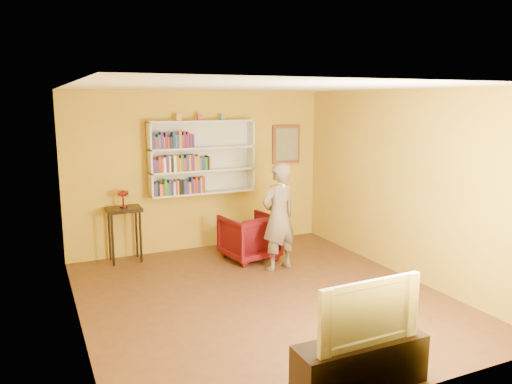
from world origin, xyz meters
The scene contains 16 objects.
room_shell centered at (0.00, 0.00, 1.02)m, with size 5.30×5.80×2.88m.
bookshelf centered at (0.00, 2.41, 1.59)m, with size 1.80×0.29×1.23m.
books_row_lower centered at (-0.43, 2.30, 1.13)m, with size 0.86×0.19×0.27m.
books_row_middle centered at (-0.39, 2.30, 1.52)m, with size 0.97×0.19×0.27m.
books_row_upper centered at (-0.51, 2.30, 1.89)m, with size 0.69×0.19×0.27m.
ornament_left centered at (-0.39, 2.35, 2.27)m, with size 0.08×0.08×0.11m, color #AE9131.
ornament_centre centered at (-0.03, 2.35, 2.27)m, with size 0.08×0.08×0.11m, color #9F3545.
ornament_right centered at (0.37, 2.35, 2.26)m, with size 0.07×0.07×0.10m, color slate.
framed_painting centered at (1.65, 2.46, 1.75)m, with size 0.55×0.05×0.70m.
console_table centered at (-1.35, 2.25, 0.73)m, with size 0.54×0.41×0.88m.
ruby_lustre centered at (-1.35, 2.25, 1.08)m, with size 0.17×0.17×0.28m.
armchair centered at (0.50, 1.53, 0.37)m, with size 0.78×0.81×0.73m, color #42040D.
person centered at (0.69, 0.89, 0.82)m, with size 0.60×0.39×1.64m, color brown.
game_remote centered at (0.58, 0.60, 1.36)m, with size 0.04×0.15×0.04m, color white.
tv_cabinet centered at (-0.10, -2.25, 0.22)m, with size 1.25×0.37×0.45m, color black.
television centered at (-0.10, -2.25, 0.74)m, with size 1.03×0.14×0.59m, color black.
Camera 1 is at (-2.66, -5.58, 2.54)m, focal length 35.00 mm.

